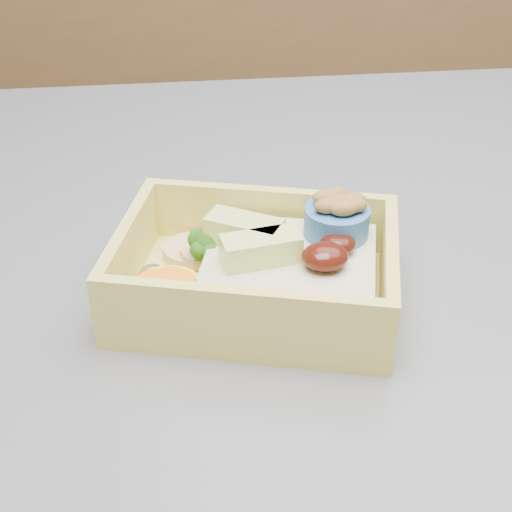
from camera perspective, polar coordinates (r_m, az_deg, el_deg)
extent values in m
cube|color=brown|center=(1.86, -10.22, 8.91)|extent=(3.20, 0.60, 0.90)
cube|color=#3E3E44|center=(0.52, -19.47, -5.72)|extent=(1.24, 0.84, 0.04)
cube|color=#DCCE5B|center=(0.48, 0.00, -3.07)|extent=(0.21, 0.17, 0.01)
cube|color=#DCCE5B|center=(0.52, 0.98, 3.24)|extent=(0.18, 0.05, 0.04)
cube|color=#DCCE5B|center=(0.42, -1.22, -5.16)|extent=(0.18, 0.05, 0.04)
cube|color=#DCCE5B|center=(0.47, 10.57, -1.37)|extent=(0.04, 0.11, 0.04)
cube|color=#DCCE5B|center=(0.49, -10.12, 0.32)|extent=(0.04, 0.11, 0.04)
cube|color=tan|center=(0.47, 2.66, -1.54)|extent=(0.13, 0.13, 0.03)
ellipsoid|color=#350E08|center=(0.45, 5.55, -0.04)|extent=(0.04, 0.03, 0.02)
ellipsoid|color=#350E08|center=(0.47, 6.54, 0.94)|extent=(0.03, 0.03, 0.01)
cube|color=#CBE577|center=(0.45, 0.39, 0.60)|extent=(0.05, 0.03, 0.02)
cube|color=#CBE577|center=(0.47, -0.96, 2.04)|extent=(0.05, 0.04, 0.02)
cylinder|color=#7AAB5C|center=(0.49, -3.81, -0.62)|extent=(0.01, 0.01, 0.02)
sphere|color=#285D15|center=(0.48, -3.89, 1.15)|extent=(0.02, 0.02, 0.02)
sphere|color=#285D15|center=(0.49, -2.86, 1.13)|extent=(0.02, 0.02, 0.02)
sphere|color=#285D15|center=(0.49, -4.57, 1.33)|extent=(0.02, 0.02, 0.02)
sphere|color=#285D15|center=(0.48, -3.69, 0.37)|extent=(0.01, 0.01, 0.01)
sphere|color=#285D15|center=(0.48, -4.49, 0.50)|extent=(0.01, 0.01, 0.01)
sphere|color=#285D15|center=(0.49, -3.66, 1.41)|extent=(0.01, 0.01, 0.01)
cylinder|color=yellow|center=(0.46, -7.00, -3.30)|extent=(0.04, 0.04, 0.02)
cylinder|color=orange|center=(0.46, -7.01, -1.87)|extent=(0.02, 0.02, 0.00)
cylinder|color=orange|center=(0.45, -8.11, -2.09)|extent=(0.02, 0.02, 0.00)
cylinder|color=orange|center=(0.44, -6.30, -2.13)|extent=(0.02, 0.02, 0.00)
cylinder|color=tan|center=(0.51, -5.21, 0.41)|extent=(0.04, 0.04, 0.01)
cylinder|color=tan|center=(0.50, -3.83, 0.39)|extent=(0.04, 0.04, 0.01)
ellipsoid|color=silver|center=(0.51, -1.54, 1.13)|extent=(0.02, 0.02, 0.02)
ellipsoid|color=silver|center=(0.48, -8.26, -1.75)|extent=(0.02, 0.02, 0.02)
cylinder|color=#3268AA|center=(0.48, 6.47, 2.76)|extent=(0.04, 0.04, 0.02)
ellipsoid|color=brown|center=(0.48, 6.58, 4.32)|extent=(0.02, 0.02, 0.01)
ellipsoid|color=brown|center=(0.48, 7.68, 4.47)|extent=(0.02, 0.02, 0.01)
ellipsoid|color=brown|center=(0.48, 5.65, 4.69)|extent=(0.02, 0.02, 0.01)
ellipsoid|color=brown|center=(0.47, 7.02, 3.81)|extent=(0.02, 0.02, 0.01)
ellipsoid|color=brown|center=(0.47, 5.81, 4.03)|extent=(0.02, 0.02, 0.01)
ellipsoid|color=brown|center=(0.47, 7.78, 4.05)|extent=(0.02, 0.02, 0.01)
ellipsoid|color=brown|center=(0.48, 6.40, 4.92)|extent=(0.02, 0.02, 0.01)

